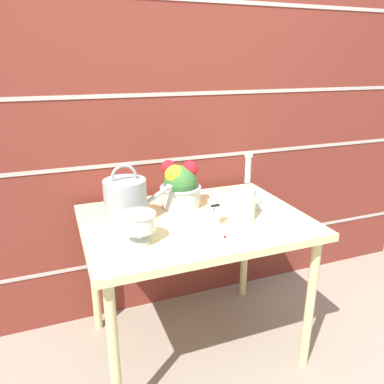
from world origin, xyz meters
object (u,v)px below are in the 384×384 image
glass_decanter (247,198)px  wire_tray (246,202)px  watering_can (126,200)px  figurine_vase (213,213)px  flower_planter (180,186)px  crystal_pedestal_bowl (139,223)px

glass_decanter → wire_tray: bearing=61.0°
watering_can → wire_tray: bearing=0.9°
glass_decanter → figurine_vase: (-0.18, -0.03, -0.04)m
watering_can → wire_tray: 0.64m
watering_can → glass_decanter: 0.56m
flower_planter → figurine_vase: bearing=-79.8°
crystal_pedestal_bowl → glass_decanter: (0.52, 0.06, 0.02)m
glass_decanter → watering_can: bearing=162.0°
watering_can → figurine_vase: (0.35, -0.21, -0.03)m
glass_decanter → figurine_vase: bearing=-169.6°
glass_decanter → crystal_pedestal_bowl: bearing=-173.9°
watering_can → glass_decanter: (0.53, -0.17, 0.00)m
crystal_pedestal_bowl → wire_tray: size_ratio=0.53×
crystal_pedestal_bowl → figurine_vase: bearing=3.8°
flower_planter → figurine_vase: 0.30m
wire_tray → watering_can: bearing=-179.1°
watering_can → figurine_vase: bearing=-30.7°
watering_can → flower_planter: watering_can is taller
crystal_pedestal_bowl → glass_decanter: bearing=6.1°
flower_planter → figurine_vase: (0.05, -0.30, -0.04)m
glass_decanter → figurine_vase: size_ratio=1.86×
watering_can → wire_tray: (0.63, 0.01, -0.09)m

